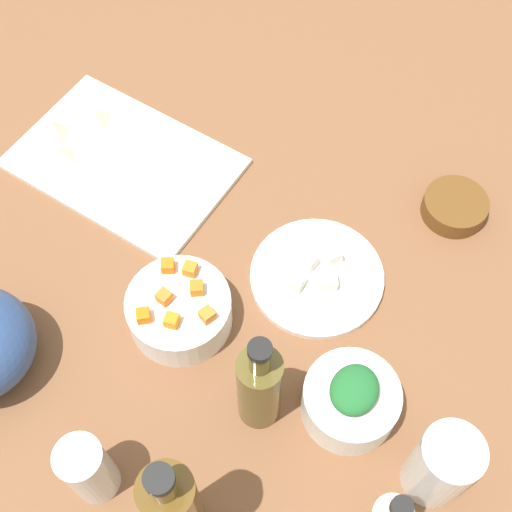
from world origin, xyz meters
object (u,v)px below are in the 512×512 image
object	(u,v)px
cutting_board	(124,163)
bowl_small_side	(455,207)
plate_tofu	(317,277)
drinking_glass_0	(442,465)
bottle_0	(176,511)
bottle_1	(259,387)
bowl_carrots	(180,311)
drinking_glass_1	(88,470)
bowl_greens	(350,401)

from	to	relation	value
cutting_board	bowl_small_side	distance (cm)	54.01
plate_tofu	drinking_glass_0	world-z (taller)	drinking_glass_0
bowl_small_side	bottle_0	size ratio (longest dim) A/B	0.35
drinking_glass_0	bottle_1	bearing A→B (deg)	9.73
cutting_board	bottle_0	world-z (taller)	bottle_0
bowl_carrots	bottle_1	world-z (taller)	bottle_1
bowl_small_side	drinking_glass_0	size ratio (longest dim) A/B	0.74
plate_tofu	bowl_small_side	bearing A→B (deg)	-118.95
bowl_carrots	bottle_0	size ratio (longest dim) A/B	0.52
cutting_board	bottle_0	size ratio (longest dim) A/B	1.23
cutting_board	bottle_1	world-z (taller)	bottle_1
drinking_glass_1	drinking_glass_0	bearing A→B (deg)	-146.87
bowl_small_side	drinking_glass_0	bearing A→B (deg)	110.60
bottle_1	bowl_carrots	bearing A→B (deg)	-17.01
cutting_board	plate_tofu	size ratio (longest dim) A/B	1.76
bowl_small_side	drinking_glass_1	distance (cm)	66.59
bottle_0	drinking_glass_1	xyz separation A→B (cm)	(12.98, 1.28, -6.12)
bowl_small_side	cutting_board	bearing A→B (deg)	22.41
bowl_greens	drinking_glass_1	world-z (taller)	drinking_glass_1
bowl_small_side	drinking_glass_1	size ratio (longest dim) A/B	0.79
bowl_greens	bottle_1	xyz separation A→B (cm)	(10.19, 6.37, 5.36)
bowl_small_side	bottle_0	world-z (taller)	bottle_0
cutting_board	bowl_small_side	world-z (taller)	bowl_small_side
plate_tofu	bowl_greens	xyz separation A→B (cm)	(-13.66, 15.20, 2.63)
bowl_small_side	bottle_1	bearing A→B (deg)	78.68
bowl_greens	bowl_small_side	size ratio (longest dim) A/B	1.27
bowl_small_side	drinking_glass_0	distance (cm)	42.60
drinking_glass_0	drinking_glass_1	xyz separation A→B (cm)	(35.91, 23.43, -0.47)
cutting_board	drinking_glass_0	bearing A→B (deg)	163.67
cutting_board	bottle_0	xyz separation A→B (cm)	(-41.87, 41.13, 11.99)
bottle_1	drinking_glass_0	distance (cm)	24.01
plate_tofu	drinking_glass_1	distance (cm)	42.30
bowl_small_side	plate_tofu	bearing A→B (deg)	61.05
plate_tofu	bowl_greens	distance (cm)	20.60
bowl_carrots	drinking_glass_0	xyz separation A→B (cm)	(-40.28, 1.06, 3.84)
bowl_carrots	bottle_1	bearing A→B (deg)	162.99
bowl_greens	bottle_0	world-z (taller)	bottle_0
drinking_glass_0	bowl_greens	bearing A→B (deg)	-9.85
cutting_board	bowl_carrots	world-z (taller)	bowl_carrots
bowl_greens	drinking_glass_0	size ratio (longest dim) A/B	0.94
cutting_board	plate_tofu	distance (cm)	37.75
bowl_greens	bottle_1	world-z (taller)	bottle_1
bottle_1	drinking_glass_1	xyz separation A→B (cm)	(12.31, 19.39, -2.22)
bottle_0	drinking_glass_1	distance (cm)	14.41
plate_tofu	bottle_0	distance (cm)	41.62
bowl_greens	drinking_glass_0	world-z (taller)	drinking_glass_0
plate_tofu	bottle_0	size ratio (longest dim) A/B	0.70
bowl_carrots	drinking_glass_1	bearing A→B (deg)	100.11
bowl_greens	bowl_small_side	distance (cm)	37.31
cutting_board	bowl_greens	xyz separation A→B (cm)	(-51.38, 16.66, 2.73)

